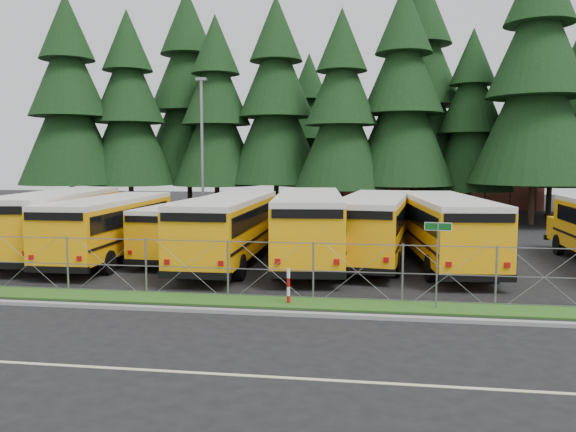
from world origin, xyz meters
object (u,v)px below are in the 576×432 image
at_px(bus_1, 114,229).
at_px(bus_3, 231,230).
at_px(bus_2, 190,229).
at_px(bus_6, 444,231).
at_px(striped_bollard, 288,287).
at_px(street_sign, 438,247).
at_px(bus_4, 309,228).
at_px(light_standard, 202,148).
at_px(bus_5, 375,228).
at_px(bus_0, 60,224).

height_order(bus_1, bus_3, bus_3).
distance_m(bus_2, bus_6, 12.16).
distance_m(bus_2, striped_bollard, 10.65).
bearing_deg(street_sign, bus_2, 141.93).
relative_size(bus_3, bus_4, 0.95).
height_order(bus_2, light_standard, light_standard).
height_order(bus_3, bus_5, bus_5).
relative_size(bus_1, street_sign, 4.07).
distance_m(bus_3, light_standard, 13.35).
xyz_separation_m(bus_0, bus_1, (3.09, -0.62, -0.10)).
height_order(bus_2, bus_3, bus_3).
distance_m(bus_0, street_sign, 18.82).
relative_size(bus_4, street_sign, 4.41).
relative_size(bus_0, light_standard, 1.20).
xyz_separation_m(bus_2, bus_4, (6.05, -1.11, 0.30)).
xyz_separation_m(bus_3, bus_5, (6.56, 1.66, 0.01)).
xyz_separation_m(bus_6, street_sign, (-1.19, -7.73, 0.47)).
height_order(bus_6, light_standard, light_standard).
relative_size(bus_3, striped_bollard, 9.84).
bearing_deg(bus_6, street_sign, -103.91).
bearing_deg(light_standard, street_sign, -54.36).
bearing_deg(bus_6, bus_3, -179.10).
bearing_deg(bus_1, light_standard, 84.61).
xyz_separation_m(bus_4, striped_bollard, (0.12, -7.54, -1.03)).
xyz_separation_m(bus_3, bus_6, (9.61, 1.02, 0.01)).
height_order(bus_3, striped_bollard, bus_3).
bearing_deg(bus_1, bus_0, 167.58).
distance_m(bus_3, bus_4, 3.61).
relative_size(bus_0, bus_4, 0.98).
xyz_separation_m(bus_1, bus_4, (9.26, 0.55, 0.13)).
distance_m(bus_4, light_standard, 14.40).
relative_size(bus_2, light_standard, 0.99).
distance_m(bus_6, light_standard, 18.45).
bearing_deg(bus_5, bus_3, -158.87).
height_order(bus_5, street_sign, bus_5).
bearing_deg(bus_1, bus_6, 2.05).
relative_size(bus_4, bus_5, 1.05).
distance_m(bus_4, bus_5, 3.17).
relative_size(bus_2, bus_3, 0.85).
bearing_deg(bus_4, bus_1, 178.05).
relative_size(bus_0, bus_2, 1.21).
relative_size(bus_4, light_standard, 1.22).
bearing_deg(bus_2, bus_4, -7.05).
relative_size(bus_3, light_standard, 1.16).
xyz_separation_m(street_sign, light_standard, (-13.27, 18.50, 3.47)).
bearing_deg(striped_bollard, light_standard, 114.57).
height_order(bus_1, bus_6, bus_6).
relative_size(bus_0, bus_1, 1.07).
distance_m(bus_6, striped_bollard, 9.87).
height_order(bus_3, bus_6, bus_6).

